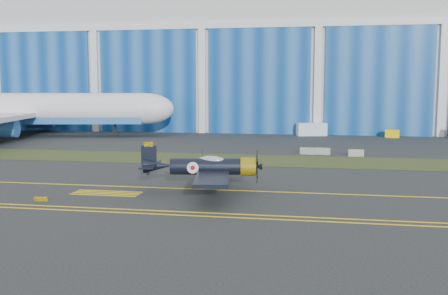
% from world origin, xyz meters
% --- Properties ---
extents(ground, '(260.00, 260.00, 0.00)m').
position_xyz_m(ground, '(0.00, 0.00, 0.00)').
color(ground, '#2B2E2F').
rests_on(ground, ground).
extents(grass_median, '(260.00, 10.00, 0.02)m').
position_xyz_m(grass_median, '(0.00, 14.00, 0.02)').
color(grass_median, '#475128').
rests_on(grass_median, ground).
extents(hangar, '(220.00, 45.70, 30.00)m').
position_xyz_m(hangar, '(0.00, 71.79, 14.96)').
color(hangar, silver).
rests_on(hangar, ground).
extents(taxiway_centreline, '(200.00, 0.20, 0.02)m').
position_xyz_m(taxiway_centreline, '(0.00, -5.00, 0.01)').
color(taxiway_centreline, yellow).
rests_on(taxiway_centreline, ground).
extents(edge_line_near, '(80.00, 0.20, 0.02)m').
position_xyz_m(edge_line_near, '(0.00, -14.50, 0.01)').
color(edge_line_near, yellow).
rests_on(edge_line_near, ground).
extents(edge_line_far, '(80.00, 0.20, 0.02)m').
position_xyz_m(edge_line_far, '(0.00, -13.50, 0.01)').
color(edge_line_far, yellow).
rests_on(edge_line_far, ground).
extents(hold_short_ladder, '(6.00, 2.40, 0.02)m').
position_xyz_m(hold_short_ladder, '(-18.00, -8.10, 0.01)').
color(hold_short_ladder, yellow).
rests_on(hold_short_ladder, ground).
extents(guard_board_left, '(1.20, 0.15, 0.35)m').
position_xyz_m(guard_board_left, '(-22.00, -12.00, 0.17)').
color(guard_board_left, yellow).
rests_on(guard_board_left, ground).
extents(warbird, '(13.87, 15.90, 4.23)m').
position_xyz_m(warbird, '(-9.52, -6.21, 2.30)').
color(warbird, black).
rests_on(warbird, ground).
extents(jetliner, '(73.34, 65.64, 22.37)m').
position_xyz_m(jetliner, '(-53.71, 36.53, 11.18)').
color(jetliner, white).
rests_on(jetliner, ground).
extents(shipping_container, '(5.74, 3.45, 2.33)m').
position_xyz_m(shipping_container, '(-0.94, 47.41, 1.16)').
color(shipping_container, '#C9E6F9').
rests_on(shipping_container, ground).
extents(tug, '(2.62, 1.95, 1.37)m').
position_xyz_m(tug, '(13.29, 46.18, 0.69)').
color(tug, '#FED703').
rests_on(tug, ground).
extents(barrier_a, '(2.07, 0.93, 0.90)m').
position_xyz_m(barrier_a, '(-1.17, 20.86, 0.45)').
color(barrier_a, '#939D91').
rests_on(barrier_a, ground).
extents(barrier_b, '(2.07, 0.90, 0.90)m').
position_xyz_m(barrier_b, '(0.83, 20.83, 0.45)').
color(barrier_b, '#889F90').
rests_on(barrier_b, ground).
extents(barrier_c, '(2.04, 0.75, 0.90)m').
position_xyz_m(barrier_c, '(5.13, 19.89, 0.45)').
color(barrier_c, '#979D83').
rests_on(barrier_c, ground).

